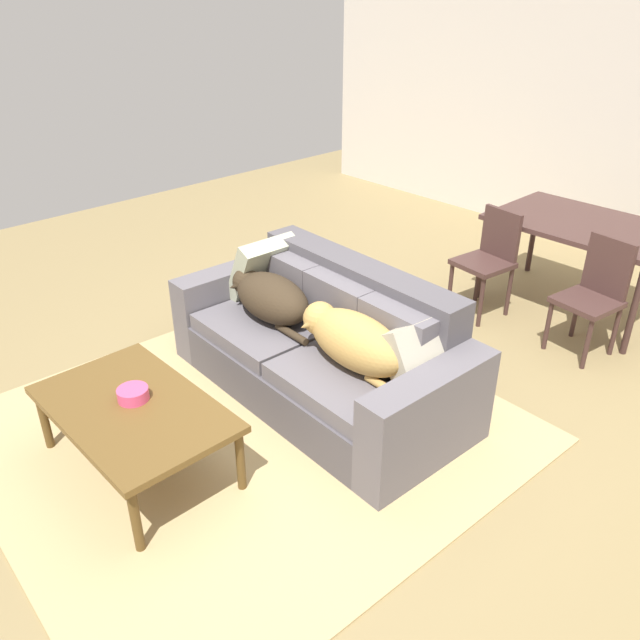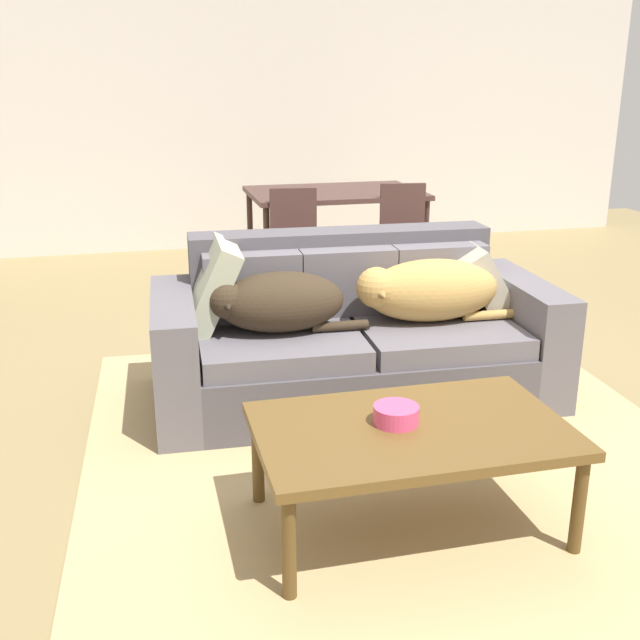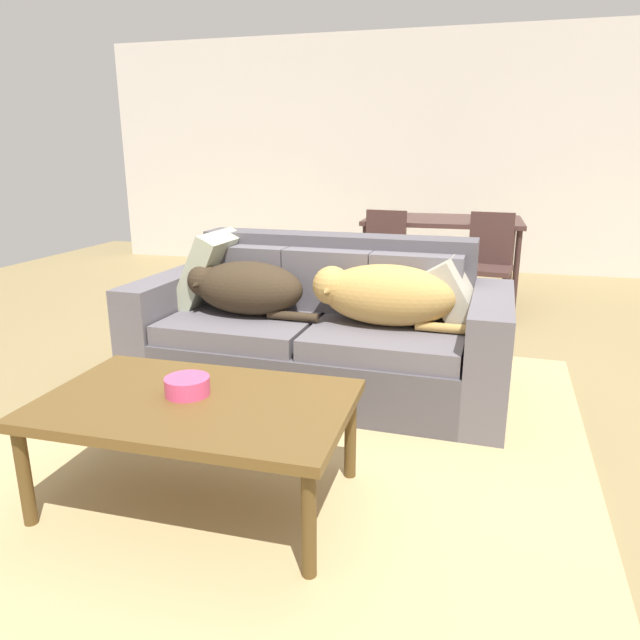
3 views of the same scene
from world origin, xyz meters
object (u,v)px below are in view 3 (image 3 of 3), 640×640
at_px(throw_pillow_by_right_arm, 455,293).
at_px(dog_on_left_cushion, 245,288).
at_px(dining_table, 443,225).
at_px(dining_chair_near_left, 382,255).
at_px(dog_on_right_cushion, 382,294).
at_px(coffee_table, 196,409).
at_px(bowl_on_coffee_table, 187,386).
at_px(couch, 322,332).
at_px(throw_pillow_by_left_arm, 210,270).
at_px(dining_chair_near_right, 488,261).

bearing_deg(throw_pillow_by_right_arm, dog_on_left_cushion, -173.71).
height_order(throw_pillow_by_right_arm, dining_table, throw_pillow_by_right_arm).
bearing_deg(dining_chair_near_left, dog_on_right_cushion, -73.39).
bearing_deg(dining_table, coffee_table, -100.52).
height_order(coffee_table, dining_table, dining_table).
distance_m(dog_on_right_cushion, bowl_on_coffee_table, 1.30).
xyz_separation_m(couch, dining_chair_near_left, (0.06, 1.80, 0.17)).
xyz_separation_m(couch, throw_pillow_by_right_arm, (0.75, 0.03, 0.28)).
distance_m(couch, dog_on_right_cushion, 0.48).
height_order(dog_on_left_cushion, throw_pillow_by_left_arm, throw_pillow_by_left_arm).
xyz_separation_m(coffee_table, bowl_on_coffee_table, (-0.05, 0.04, 0.08)).
bearing_deg(dog_on_left_cushion, bowl_on_coffee_table, -76.36).
bearing_deg(bowl_on_coffee_table, coffee_table, -35.84).
height_order(couch, dining_table, couch).
bearing_deg(throw_pillow_by_left_arm, couch, -6.66).
height_order(dog_on_right_cushion, coffee_table, dog_on_right_cushion).
height_order(throw_pillow_by_left_arm, throw_pillow_by_right_arm, throw_pillow_by_left_arm).
xyz_separation_m(throw_pillow_by_left_arm, dining_chair_near_left, (0.81, 1.71, -0.15)).
bearing_deg(dog_on_right_cushion, bowl_on_coffee_table, -113.80).
distance_m(dining_table, dining_chair_near_right, 0.75).
distance_m(dog_on_left_cushion, dining_chair_near_left, 1.97).
bearing_deg(dining_chair_near_right, throw_pillow_by_left_arm, -126.24).
bearing_deg(dining_chair_near_right, dining_chair_near_left, -170.16).
height_order(dog_on_left_cushion, coffee_table, dog_on_left_cushion).
bearing_deg(dining_chair_near_left, dog_on_left_cushion, -97.18).
relative_size(throw_pillow_by_left_arm, dining_table, 0.33).
relative_size(couch, throw_pillow_by_right_arm, 5.87).
height_order(couch, dining_chair_near_right, dining_chair_near_right).
xyz_separation_m(dog_on_left_cushion, dining_chair_near_right, (1.40, 1.93, -0.11)).
bearing_deg(dog_on_left_cushion, throw_pillow_by_right_arm, 8.65).
distance_m(throw_pillow_by_left_arm, dining_table, 2.66).
distance_m(throw_pillow_by_left_arm, dining_chair_near_right, 2.44).
distance_m(throw_pillow_by_left_arm, dining_chair_near_left, 1.90).
distance_m(dog_on_left_cushion, throw_pillow_by_right_arm, 1.20).
relative_size(dog_on_left_cushion, throw_pillow_by_right_arm, 2.21).
bearing_deg(dog_on_right_cushion, dining_chair_near_left, 101.36).
relative_size(throw_pillow_by_right_arm, dining_table, 0.26).
bearing_deg(coffee_table, bowl_on_coffee_table, 144.16).
xyz_separation_m(throw_pillow_by_left_arm, dining_table, (1.29, 2.32, 0.05)).
bearing_deg(dining_table, bowl_on_coffee_table, -101.37).
xyz_separation_m(dining_table, dining_chair_near_left, (-0.48, -0.61, -0.20)).
relative_size(couch, bowl_on_coffee_table, 12.40).
height_order(throw_pillow_by_right_arm, coffee_table, throw_pillow_by_right_arm).
distance_m(dog_on_left_cushion, coffee_table, 1.27).
height_order(dining_table, dining_chair_near_right, dining_chair_near_right).
relative_size(couch, dog_on_right_cushion, 2.37).
xyz_separation_m(throw_pillow_by_left_arm, dining_chair_near_right, (1.71, 1.74, -0.17)).
xyz_separation_m(couch, dog_on_left_cushion, (-0.44, -0.11, 0.27)).
distance_m(bowl_on_coffee_table, dining_table, 3.78).
xyz_separation_m(throw_pillow_by_right_arm, dining_chair_near_right, (0.21, 1.80, -0.12)).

